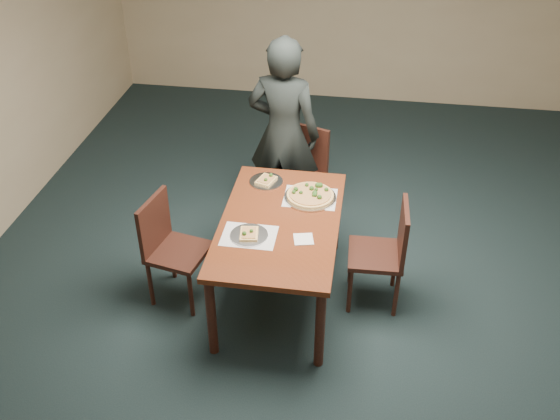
# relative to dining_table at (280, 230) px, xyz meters

# --- Properties ---
(ground) EXTENTS (8.00, 8.00, 0.00)m
(ground) POSITION_rel_dining_table_xyz_m (0.30, -0.04, -0.66)
(ground) COLOR black
(ground) RESTS_ON ground
(room_shell) EXTENTS (8.00, 8.00, 8.00)m
(room_shell) POSITION_rel_dining_table_xyz_m (0.30, -0.04, 1.08)
(room_shell) COLOR tan
(room_shell) RESTS_ON ground
(dining_table) EXTENTS (0.90, 1.50, 0.75)m
(dining_table) POSITION_rel_dining_table_xyz_m (0.00, 0.00, 0.00)
(dining_table) COLOR #522110
(dining_table) RESTS_ON ground
(chair_far) EXTENTS (0.54, 0.54, 0.91)m
(chair_far) POSITION_rel_dining_table_xyz_m (0.03, 1.17, -0.14)
(chair_far) COLOR black
(chair_far) RESTS_ON ground
(chair_left) EXTENTS (0.50, 0.50, 0.91)m
(chair_left) POSITION_rel_dining_table_xyz_m (-0.86, -0.12, -0.14)
(chair_left) COLOR black
(chair_left) RESTS_ON ground
(chair_right) EXTENTS (0.43, 0.43, 0.91)m
(chair_right) POSITION_rel_dining_table_xyz_m (0.82, 0.07, -0.14)
(chair_right) COLOR black
(chair_right) RESTS_ON ground
(diner) EXTENTS (0.71, 0.52, 1.80)m
(diner) POSITION_rel_dining_table_xyz_m (-0.14, 1.11, 0.24)
(diner) COLOR black
(diner) RESTS_ON ground
(placemat_main) EXTENTS (0.42, 0.32, 0.00)m
(placemat_main) POSITION_rel_dining_table_xyz_m (0.19, 0.35, 0.09)
(placemat_main) COLOR white
(placemat_main) RESTS_ON dining_table
(placemat_near) EXTENTS (0.40, 0.30, 0.00)m
(placemat_near) POSITION_rel_dining_table_xyz_m (-0.20, -0.22, 0.09)
(placemat_near) COLOR white
(placemat_near) RESTS_ON dining_table
(pizza_pan) EXTENTS (0.42, 0.42, 0.08)m
(pizza_pan) POSITION_rel_dining_table_xyz_m (0.19, 0.35, 0.12)
(pizza_pan) COLOR silver
(pizza_pan) RESTS_ON dining_table
(slice_plate_near) EXTENTS (0.28, 0.28, 0.06)m
(slice_plate_near) POSITION_rel_dining_table_xyz_m (-0.20, -0.22, 0.11)
(slice_plate_near) COLOR silver
(slice_plate_near) RESTS_ON dining_table
(slice_plate_far) EXTENTS (0.28, 0.28, 0.06)m
(slice_plate_far) POSITION_rel_dining_table_xyz_m (-0.20, 0.53, 0.10)
(slice_plate_far) COLOR silver
(slice_plate_far) RESTS_ON dining_table
(napkin) EXTENTS (0.17, 0.17, 0.01)m
(napkin) POSITION_rel_dining_table_xyz_m (0.21, -0.20, 0.09)
(napkin) COLOR white
(napkin) RESTS_ON dining_table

